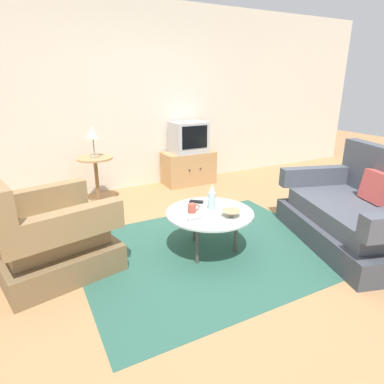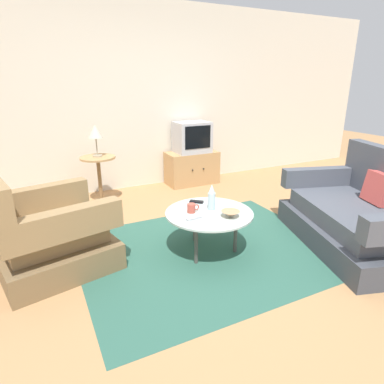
# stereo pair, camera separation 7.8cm
# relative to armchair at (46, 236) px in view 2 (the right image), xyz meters

# --- Properties ---
(ground_plane) EXTENTS (16.00, 16.00, 0.00)m
(ground_plane) POSITION_rel_armchair_xyz_m (1.51, -0.37, -0.31)
(ground_plane) COLOR #AD7F51
(back_wall) EXTENTS (9.00, 0.12, 2.70)m
(back_wall) POSITION_rel_armchair_xyz_m (1.51, 2.04, 1.04)
(back_wall) COLOR beige
(back_wall) RESTS_ON ground
(area_rug) EXTENTS (2.46, 1.97, 0.00)m
(area_rug) POSITION_rel_armchair_xyz_m (1.43, -0.36, -0.31)
(area_rug) COLOR #2D5B4C
(area_rug) RESTS_ON ground
(armchair) EXTENTS (1.11, 1.07, 0.92)m
(armchair) POSITION_rel_armchair_xyz_m (0.00, 0.00, 0.00)
(armchair) COLOR brown
(armchair) RESTS_ON ground
(couch) EXTENTS (1.36, 1.77, 0.95)m
(couch) POSITION_rel_armchair_xyz_m (2.88, -0.93, -0.01)
(couch) COLOR #3E424B
(couch) RESTS_ON ground
(coffee_table) EXTENTS (0.84, 0.84, 0.42)m
(coffee_table) POSITION_rel_armchair_xyz_m (1.43, -0.36, 0.07)
(coffee_table) COLOR #B2C6C1
(coffee_table) RESTS_ON ground
(side_table) EXTENTS (0.46, 0.46, 0.65)m
(side_table) POSITION_rel_armchair_xyz_m (0.76, 1.48, 0.15)
(side_table) COLOR tan
(side_table) RESTS_ON ground
(tv_stand) EXTENTS (0.82, 0.45, 0.52)m
(tv_stand) POSITION_rel_armchair_xyz_m (2.28, 1.73, -0.05)
(tv_stand) COLOR tan
(tv_stand) RESTS_ON ground
(television) EXTENTS (0.54, 0.41, 0.48)m
(television) POSITION_rel_armchair_xyz_m (2.28, 1.72, 0.45)
(television) COLOR #B7B7BC
(television) RESTS_ON tv_stand
(table_lamp) EXTENTS (0.19, 0.19, 0.42)m
(table_lamp) POSITION_rel_armchair_xyz_m (0.77, 1.50, 0.65)
(table_lamp) COLOR #9E937A
(table_lamp) RESTS_ON side_table
(vase) EXTENTS (0.07, 0.07, 0.25)m
(vase) POSITION_rel_armchair_xyz_m (1.49, -0.31, 0.23)
(vase) COLOR silver
(vase) RESTS_ON coffee_table
(mug) EXTENTS (0.12, 0.08, 0.09)m
(mug) POSITION_rel_armchair_xyz_m (1.28, -0.30, 0.15)
(mug) COLOR #B74C3D
(mug) RESTS_ON coffee_table
(bowl) EXTENTS (0.18, 0.18, 0.06)m
(bowl) POSITION_rel_armchair_xyz_m (1.55, -0.55, 0.13)
(bowl) COLOR tan
(bowl) RESTS_ON coffee_table
(tv_remote_dark) EXTENTS (0.14, 0.13, 0.02)m
(tv_remote_dark) POSITION_rel_armchair_xyz_m (1.44, -0.09, 0.11)
(tv_remote_dark) COLOR black
(tv_remote_dark) RESTS_ON coffee_table
(tv_remote_silver) EXTENTS (0.16, 0.06, 0.02)m
(tv_remote_silver) POSITION_rel_armchair_xyz_m (1.22, -0.45, 0.11)
(tv_remote_silver) COLOR #B2B2B7
(tv_remote_silver) RESTS_ON coffee_table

